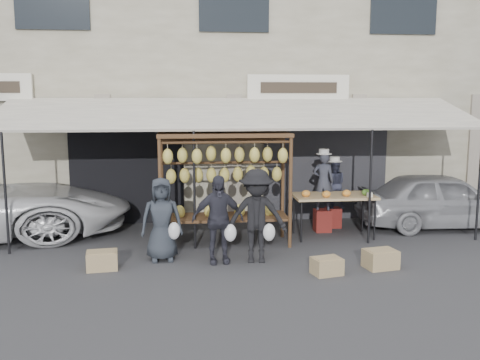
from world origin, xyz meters
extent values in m
plane|color=#2D2D30|center=(0.00, 0.00, 0.00)|extent=(90.00, 90.00, 0.00)
cube|color=#B8B19B|center=(0.00, 6.50, 3.50)|extent=(24.00, 6.00, 7.00)
cube|color=#232328|center=(2.20, 3.46, 1.25)|extent=(3.00, 0.10, 2.50)
cube|color=black|center=(-2.50, 3.46, 1.25)|extent=(2.60, 0.10, 2.50)
cube|color=silver|center=(1.50, 3.40, 3.15)|extent=(2.40, 0.10, 0.60)
cube|color=silver|center=(0.00, 2.30, 2.60)|extent=(10.00, 2.34, 0.63)
cylinder|color=black|center=(-4.50, 1.15, 1.15)|extent=(0.05, 0.05, 2.30)
cylinder|color=black|center=(-1.00, 1.15, 1.15)|extent=(0.05, 0.05, 2.30)
cylinder|color=black|center=(2.50, 1.15, 1.15)|extent=(0.05, 0.05, 2.30)
cylinder|color=black|center=(4.80, 1.15, 1.15)|extent=(0.05, 0.05, 2.30)
cylinder|color=#4E2C1B|center=(-1.64, 1.02, 1.10)|extent=(0.07, 0.07, 2.20)
cylinder|color=#4E2C1B|center=(0.86, 1.02, 1.10)|extent=(0.07, 0.07, 2.20)
cylinder|color=#4E2C1B|center=(-1.64, 1.82, 1.10)|extent=(0.07, 0.07, 2.20)
cylinder|color=#4E2C1B|center=(0.86, 1.82, 1.10)|extent=(0.07, 0.07, 2.20)
cube|color=#4E2C1B|center=(-0.39, 1.42, 2.20)|extent=(2.60, 0.90, 0.07)
cylinder|color=#4E2C1B|center=(-0.39, 1.07, 2.08)|extent=(2.50, 0.05, 0.05)
cylinder|color=#4E2C1B|center=(-0.39, 1.77, 2.08)|extent=(2.50, 0.05, 0.05)
cylinder|color=#4E2C1B|center=(-0.39, 1.42, 1.65)|extent=(2.50, 0.05, 0.05)
cube|color=#4E2C1B|center=(-0.39, 1.42, 0.55)|extent=(2.50, 0.80, 0.05)
ellipsoid|color=#D2B65D|center=(-1.49, 1.07, 1.82)|extent=(0.20, 0.18, 0.30)
ellipsoid|color=#D2B65D|center=(-1.22, 1.22, 1.82)|extent=(0.20, 0.18, 0.30)
ellipsoid|color=#D2B65D|center=(-0.94, 1.07, 1.82)|extent=(0.20, 0.18, 0.30)
ellipsoid|color=#D2B65D|center=(-0.67, 1.22, 1.85)|extent=(0.20, 0.18, 0.30)
ellipsoid|color=#D2B65D|center=(-0.39, 1.07, 1.83)|extent=(0.20, 0.18, 0.30)
ellipsoid|color=#D2B65D|center=(-0.12, 1.22, 1.83)|extent=(0.20, 0.18, 0.30)
ellipsoid|color=#D2B65D|center=(0.16, 1.07, 1.83)|extent=(0.20, 0.18, 0.30)
ellipsoid|color=#D2B65D|center=(0.43, 1.22, 1.83)|extent=(0.20, 0.18, 0.30)
ellipsoid|color=#D2B65D|center=(0.71, 1.07, 1.81)|extent=(0.20, 0.18, 0.30)
ellipsoid|color=#D2B65D|center=(-1.44, 1.42, 1.39)|extent=(0.20, 0.18, 0.30)
ellipsoid|color=#D2B65D|center=(-1.18, 1.42, 1.41)|extent=(0.20, 0.18, 0.30)
ellipsoid|color=#D2B65D|center=(-0.92, 1.42, 1.41)|extent=(0.20, 0.18, 0.30)
ellipsoid|color=#D2B65D|center=(-0.66, 1.42, 1.41)|extent=(0.20, 0.18, 0.30)
ellipsoid|color=#D2B65D|center=(-0.39, 1.42, 1.40)|extent=(0.20, 0.18, 0.30)
ellipsoid|color=#D2B65D|center=(-0.13, 1.42, 1.42)|extent=(0.20, 0.18, 0.30)
ellipsoid|color=#D2B65D|center=(0.13, 1.42, 1.44)|extent=(0.20, 0.18, 0.30)
ellipsoid|color=#D2B65D|center=(0.39, 1.42, 1.41)|extent=(0.20, 0.18, 0.30)
ellipsoid|color=#D2B65D|center=(0.66, 1.42, 1.40)|extent=(0.20, 0.18, 0.30)
cube|color=tan|center=(1.93, 1.73, 0.88)|extent=(1.70, 0.90, 0.05)
cylinder|color=black|center=(1.16, 1.36, 0.42)|extent=(0.04, 0.04, 0.85)
cylinder|color=black|center=(2.70, 1.36, 0.42)|extent=(0.04, 0.04, 0.85)
cylinder|color=black|center=(1.16, 2.10, 0.42)|extent=(0.04, 0.04, 0.85)
cylinder|color=black|center=(2.70, 2.10, 0.42)|extent=(0.04, 0.04, 0.85)
ellipsoid|color=orange|center=(1.30, 1.57, 0.97)|extent=(0.18, 0.14, 0.14)
ellipsoid|color=orange|center=(1.69, 1.46, 0.97)|extent=(0.18, 0.14, 0.14)
ellipsoid|color=orange|center=(2.14, 1.52, 0.97)|extent=(0.18, 0.14, 0.14)
ellipsoid|color=#477226|center=(2.57, 1.58, 0.97)|extent=(0.18, 0.14, 0.14)
imported|color=#373A47|center=(1.82, 2.21, 1.12)|extent=(0.53, 0.43, 1.26)
imported|color=#303347|center=(2.17, 2.55, 0.99)|extent=(0.59, 0.50, 1.09)
imported|color=#2A2F37|center=(-1.61, 0.45, 0.76)|extent=(0.78, 0.54, 1.51)
imported|color=#2C2C37|center=(-0.62, 0.20, 0.79)|extent=(0.96, 0.48, 1.58)
imported|color=black|center=(0.07, 0.16, 0.84)|extent=(1.14, 0.72, 1.68)
cube|color=maroon|center=(1.82, 2.21, 0.24)|extent=(0.35, 0.35, 0.49)
cube|color=maroon|center=(2.17, 2.55, 0.22)|extent=(0.36, 0.36, 0.45)
cube|color=tan|center=(1.14, -0.65, 0.14)|extent=(0.54, 0.45, 0.28)
cube|color=tan|center=(2.16, -0.43, 0.16)|extent=(0.60, 0.50, 0.32)
cube|color=tan|center=(-2.62, 0.03, 0.15)|extent=(0.56, 0.45, 0.31)
imported|color=#9A9A9F|center=(4.60, 2.25, 0.64)|extent=(3.81, 1.66, 1.28)
camera|label=1|loc=(-1.22, -9.02, 2.91)|focal=40.00mm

